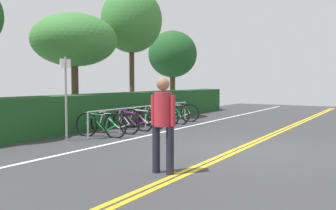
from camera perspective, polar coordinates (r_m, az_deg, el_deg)
ground_plane at (r=9.29m, az=11.30°, el=-6.80°), size 34.35×13.19×0.05m
centre_line_yellow_inner at (r=9.26m, az=11.77°, el=-6.67°), size 30.91×0.10×0.00m
centre_line_yellow_outer at (r=9.32m, az=10.84°, el=-6.60°), size 30.91×0.10×0.00m
bike_lane_stripe_white at (r=10.81m, az=-4.84°, el=-5.10°), size 30.91×0.12×0.00m
bike_rack at (r=12.92m, az=-3.51°, el=-1.00°), size 5.76×0.05×0.80m
bicycle_0 at (r=11.03m, az=-10.44°, el=-3.06°), size 0.49×1.72×0.78m
bicycle_1 at (r=11.71m, az=-8.32°, el=-2.79°), size 0.53×1.71×0.72m
bicycle_2 at (r=12.38m, az=-5.57°, el=-2.45°), size 0.46×1.66×0.71m
bicycle_3 at (r=12.94m, az=-3.83°, el=-2.12°), size 0.46×1.78×0.73m
bicycle_4 at (r=13.62m, az=-1.57°, el=-1.71°), size 0.46×1.78×0.78m
bicycle_5 at (r=14.25m, az=0.08°, el=-1.46°), size 0.46×1.81×0.78m
bicycle_6 at (r=14.99m, az=1.38°, el=-1.19°), size 0.68×1.79×0.79m
pedestrian at (r=6.55m, az=-0.78°, el=-2.10°), size 0.32×0.49×1.73m
sign_post_near at (r=10.50m, az=-15.62°, el=2.16°), size 0.36×0.06×2.33m
hedge_backdrop at (r=15.10m, az=-5.33°, el=-0.29°), size 14.71×1.13×1.20m
tree_mid at (r=14.10m, az=-14.39°, el=9.72°), size 3.14×3.14×4.14m
tree_far_right at (r=16.50m, az=-5.70°, el=12.93°), size 2.68×2.68×5.73m
tree_extra at (r=21.15m, az=0.72°, el=7.88°), size 2.78×2.78×4.53m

